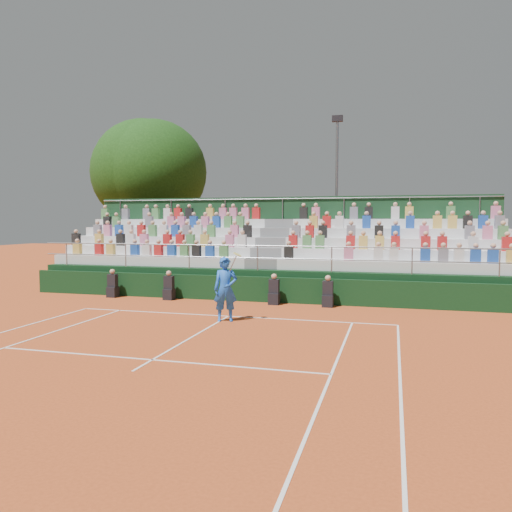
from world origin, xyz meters
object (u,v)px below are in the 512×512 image
(tree_east, at_px, (155,173))
(floodlight_mast, at_px, (337,185))
(tennis_player, at_px, (226,289))
(tree_west, at_px, (144,172))

(tree_east, relative_size, floodlight_mast, 1.04)
(tennis_player, relative_size, floodlight_mast, 0.24)
(tree_west, relative_size, tree_east, 1.01)
(tennis_player, height_order, tree_west, tree_west)
(tree_west, distance_m, floodlight_mast, 12.24)
(tennis_player, xyz_separation_m, tree_west, (-10.25, 14.03, 5.26))
(tree_west, height_order, tree_east, tree_west)
(tree_east, height_order, floodlight_mast, tree_east)
(tennis_player, xyz_separation_m, floodlight_mast, (1.95, 13.99, 4.25))
(tree_west, xyz_separation_m, floodlight_mast, (12.20, -0.04, -1.01))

